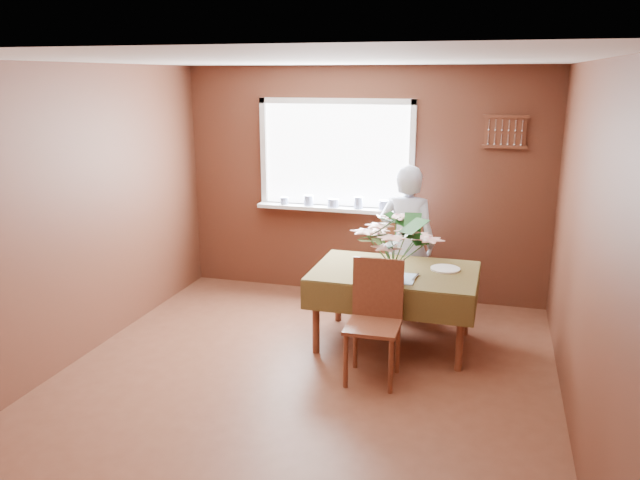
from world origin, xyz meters
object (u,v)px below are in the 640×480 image
(dining_table, at_px, (395,279))
(flower_bouquet, at_px, (394,240))
(chair_far, at_px, (405,260))
(chair_near, at_px, (375,315))
(seated_woman, at_px, (407,243))

(dining_table, relative_size, flower_bouquet, 2.39)
(chair_far, xyz_separation_m, chair_near, (-0.02, -1.48, -0.03))
(chair_near, bearing_deg, seated_woman, 87.36)
(chair_far, relative_size, flower_bouquet, 1.70)
(dining_table, xyz_separation_m, chair_near, (-0.05, -0.67, -0.09))
(dining_table, distance_m, seated_woman, 0.69)
(dining_table, relative_size, chair_near, 1.51)
(seated_woman, relative_size, flower_bouquet, 2.54)
(chair_near, xyz_separation_m, seated_woman, (0.05, 1.34, 0.25))
(seated_woman, bearing_deg, chair_near, 94.71)
(dining_table, bearing_deg, chair_far, 92.43)
(dining_table, distance_m, chair_near, 0.68)
(chair_far, bearing_deg, dining_table, 104.19)
(seated_woman, distance_m, flower_bouquet, 0.96)
(seated_woman, bearing_deg, chair_far, -69.65)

